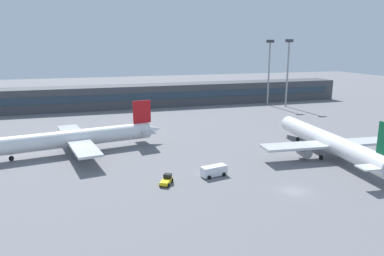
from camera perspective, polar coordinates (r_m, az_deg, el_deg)
name	(u,v)px	position (r m, az deg, el deg)	size (l,w,h in m)	color
ground_plane	(216,137)	(101.02, 3.76, -1.40)	(400.00, 400.00, 0.00)	slate
terminal_building	(170,95)	(153.02, -3.59, 5.33)	(154.38, 12.13, 9.00)	#3F4247
airplane_near	(327,141)	(88.58, 20.73, -1.97)	(32.97, 47.18, 11.65)	white
airplane_mid	(71,139)	(89.94, -18.67, -1.63)	(45.83, 32.32, 11.39)	white
baggage_tug_yellow	(167,180)	(67.49, -4.06, -8.24)	(3.13, 3.86, 1.75)	yellow
service_van_white	(214,171)	(71.20, 3.52, -6.79)	(5.50, 3.13, 2.08)	white
floodlight_tower_west	(269,68)	(155.45, 12.16, 9.31)	(3.20, 0.80, 27.18)	gray
floodlight_tower_east	(288,68)	(153.47, 15.00, 9.15)	(3.20, 0.80, 27.35)	gray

